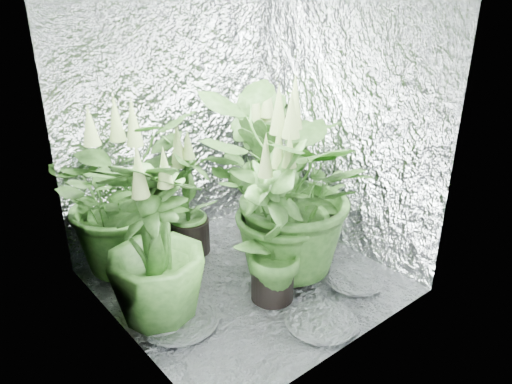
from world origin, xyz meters
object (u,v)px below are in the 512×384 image
Objects in this scene: plant_c at (265,161)px; plant_e at (290,191)px; plant_a at (120,195)px; plant_b at (188,197)px; plant_d at (155,243)px; plant_f at (273,225)px; circulation_fan at (273,208)px.

plant_c is 0.76m from plant_e.
plant_e is (0.73, -0.74, 0.07)m from plant_a.
plant_b is at bearing -179.77° from plant_c.
plant_c is 1.31m from plant_d.
plant_e is 0.27m from plant_f.
plant_b is 0.74m from circulation_fan.
plant_a is 1.04m from plant_e.
circulation_fan is at bearing -80.14° from plant_c.
plant_a reaches higher than plant_d.
plant_d is 1.00× the size of plant_f.
plant_b is 0.74× the size of plant_e.
plant_b is 0.87× the size of plant_d.
plant_b is 0.74m from plant_e.
plant_c reaches higher than circulation_fan.
plant_b is at bearing 172.15° from circulation_fan.
plant_c is 3.15× the size of circulation_fan.
plant_c is (1.09, -0.08, -0.02)m from plant_a.
plant_c is at bearing -4.31° from plant_a.
plant_d is 1.33m from circulation_fan.
plant_a is 1.10m from plant_c.
plant_c is 0.88× the size of plant_e.
plant_a is at bearing 120.88° from plant_f.
circulation_fan is (1.11, -0.16, -0.37)m from plant_a.
plant_e is at bearing -45.28° from plant_a.
plant_e is (-0.36, -0.66, 0.09)m from plant_c.
plant_b is at bearing 44.72° from plant_d.
plant_f is 3.02× the size of circulation_fan.
plant_c is 0.96m from plant_f.
plant_e is (0.31, -0.65, 0.18)m from plant_b.
plant_f reaches higher than circulation_fan.
plant_e is 3.59× the size of circulation_fan.
plant_e is at bearing -118.94° from plant_c.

